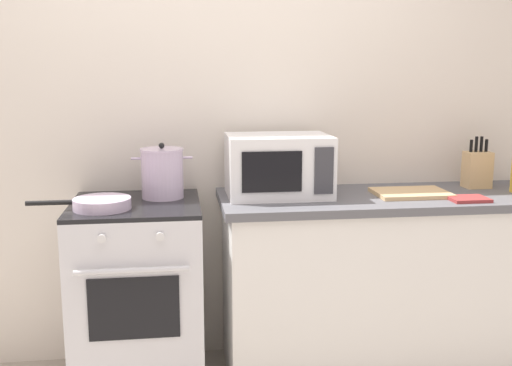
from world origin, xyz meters
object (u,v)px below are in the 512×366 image
(stock_pot, at_px, (162,173))
(oven_mitt, at_px, (468,199))
(stove, at_px, (139,296))
(knife_block, at_px, (477,169))
(microwave, at_px, (278,165))
(frying_pan, at_px, (101,204))
(cutting_board, at_px, (411,193))

(stock_pot, xyz_separation_m, oven_mitt, (1.44, -0.26, -0.11))
(stock_pot, bearing_deg, stove, -141.22)
(knife_block, bearing_deg, oven_mitt, -122.98)
(microwave, bearing_deg, frying_pan, -167.30)
(frying_pan, bearing_deg, stove, 37.28)
(stove, bearing_deg, frying_pan, -142.72)
(stove, xyz_separation_m, microwave, (0.69, 0.08, 0.61))
(cutting_board, relative_size, knife_block, 1.33)
(stove, bearing_deg, stock_pot, 38.78)
(stock_pot, relative_size, frying_pan, 0.64)
(stock_pot, distance_m, microwave, 0.57)
(microwave, height_order, oven_mitt, microwave)
(frying_pan, bearing_deg, cutting_board, 4.23)
(stove, relative_size, cutting_board, 2.56)
(stove, height_order, frying_pan, frying_pan)
(frying_pan, height_order, microwave, microwave)
(knife_block, xyz_separation_m, oven_mitt, (-0.19, -0.30, -0.09))
(stock_pot, xyz_separation_m, frying_pan, (-0.27, -0.21, -0.10))
(stock_pot, relative_size, knife_block, 1.08)
(microwave, xyz_separation_m, knife_block, (1.07, 0.06, -0.05))
(cutting_board, bearing_deg, microwave, 173.22)
(stock_pot, xyz_separation_m, microwave, (0.56, -0.02, 0.03))
(stock_pot, height_order, knife_block, knife_block)
(microwave, bearing_deg, knife_block, 3.31)
(stock_pot, bearing_deg, frying_pan, -142.01)
(stock_pot, relative_size, microwave, 0.58)
(knife_block, bearing_deg, frying_pan, -172.53)
(knife_block, bearing_deg, microwave, -176.69)
(cutting_board, distance_m, knife_block, 0.45)
(stove, distance_m, frying_pan, 0.52)
(stove, relative_size, knife_block, 3.40)
(stock_pot, height_order, microwave, microwave)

